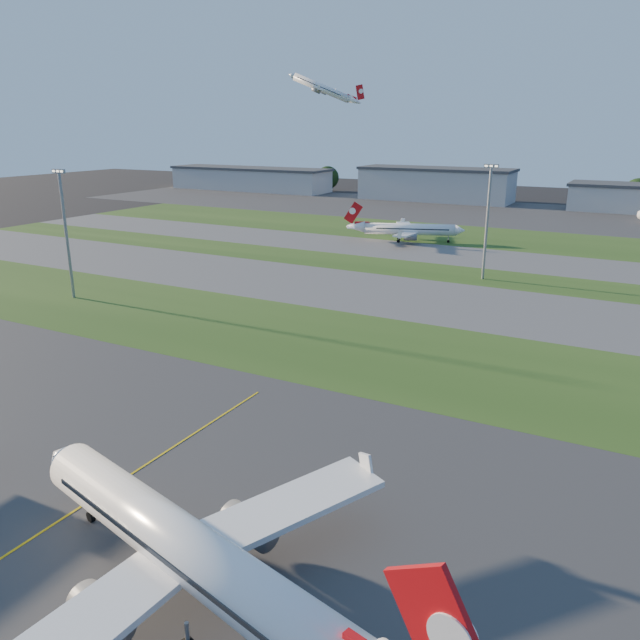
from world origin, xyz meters
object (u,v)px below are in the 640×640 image
Objects in this scene: light_mast_west at (65,226)px; airliner_taxiing at (408,230)px; airliner_parked at (189,552)px; light_mast_centre at (488,215)px.

airliner_taxiing is at bearing 68.18° from light_mast_west.
airliner_parked is at bearing -36.14° from light_mast_west.
light_mast_centre reaches higher than airliner_taxiing.
light_mast_west is at bearing -141.34° from light_mast_centre.
airliner_taxiing is at bearing 118.97° from airliner_parked.
light_mast_west reaches higher than airliner_parked.
light_mast_centre is at bearing 38.66° from light_mast_west.
light_mast_centre reaches higher than airliner_parked.
airliner_taxiing is 1.26× the size of light_mast_centre.
airliner_taxiing is 101.67m from light_mast_west.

